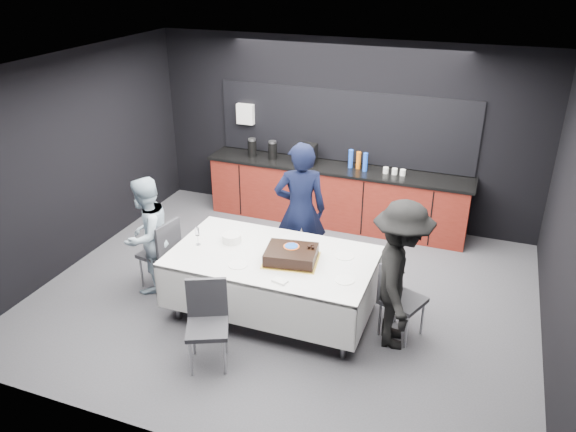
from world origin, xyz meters
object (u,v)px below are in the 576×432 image
(cake_assembly, at_px, (291,255))
(chair_right, at_px, (397,291))
(party_table, at_px, (273,266))
(person_left, at_px, (147,235))
(champagne_flute, at_px, (197,233))
(chair_left, at_px, (163,249))
(chair_near, at_px, (207,317))
(person_center, at_px, (300,211))
(plate_stack, at_px, (232,238))
(person_right, at_px, (400,276))

(cake_assembly, bearing_deg, chair_right, 8.64)
(party_table, distance_m, person_left, 1.66)
(chair_right, bearing_deg, champagne_flute, -174.90)
(chair_left, bearing_deg, chair_near, -41.96)
(chair_right, distance_m, person_center, 1.70)
(chair_left, bearing_deg, cake_assembly, -3.22)
(plate_stack, height_order, chair_left, chair_left)
(chair_right, relative_size, chair_near, 1.00)
(party_table, xyz_separation_m, person_left, (-1.66, -0.04, 0.11))
(chair_right, bearing_deg, chair_left, -178.42)
(cake_assembly, distance_m, chair_left, 1.78)
(chair_left, relative_size, person_right, 0.55)
(party_table, distance_m, chair_near, 1.08)
(champagne_flute, distance_m, person_right, 2.37)
(person_center, relative_size, person_left, 1.22)
(party_table, distance_m, chair_right, 1.43)
(party_table, height_order, person_center, person_center)
(champagne_flute, relative_size, person_right, 0.13)
(chair_near, bearing_deg, person_right, 29.17)
(cake_assembly, height_order, person_center, person_center)
(chair_near, bearing_deg, person_center, 81.43)
(cake_assembly, distance_m, champagne_flute, 1.17)
(chair_near, bearing_deg, cake_assembly, 60.49)
(person_right, bearing_deg, champagne_flute, 79.12)
(plate_stack, distance_m, chair_left, 0.98)
(chair_left, distance_m, person_right, 2.98)
(cake_assembly, xyz_separation_m, plate_stack, (-0.82, 0.17, -0.02))
(chair_left, xyz_separation_m, person_left, (-0.15, -0.09, 0.21))
(chair_right, distance_m, person_left, 3.09)
(party_table, bearing_deg, plate_stack, 167.54)
(chair_right, height_order, chair_near, same)
(plate_stack, distance_m, chair_near, 1.22)
(chair_near, height_order, person_center, person_center)
(cake_assembly, distance_m, chair_right, 1.23)
(plate_stack, bearing_deg, chair_left, -175.40)
(cake_assembly, bearing_deg, champagne_flute, -178.54)
(person_left, xyz_separation_m, person_right, (3.11, -0.00, 0.09))
(cake_assembly, xyz_separation_m, chair_near, (-0.55, -0.98, -0.32))
(plate_stack, distance_m, person_right, 2.03)
(party_table, height_order, chair_left, chair_left)
(party_table, xyz_separation_m, chair_right, (1.42, 0.13, -0.11))
(chair_near, xyz_separation_m, person_center, (0.30, 1.99, 0.38))
(cake_assembly, relative_size, person_right, 0.40)
(party_table, distance_m, person_center, 1.01)
(plate_stack, distance_m, person_center, 1.02)
(plate_stack, relative_size, chair_near, 0.25)
(chair_left, height_order, chair_right, same)
(champagne_flute, distance_m, chair_left, 0.72)
(cake_assembly, bearing_deg, party_table, 169.26)
(person_center, height_order, person_left, person_center)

